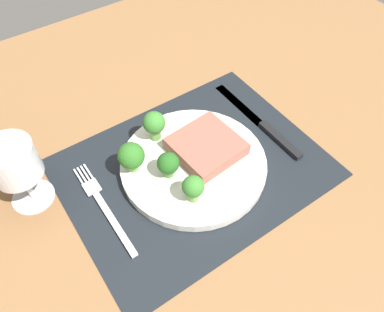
{
  "coord_description": "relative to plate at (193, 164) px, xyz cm",
  "views": [
    {
      "loc": [
        -22.13,
        -31.7,
        51.41
      ],
      "look_at": [
        0.43,
        1.06,
        1.9
      ],
      "focal_mm": 35.63,
      "sensor_mm": 36.0,
      "label": 1
    }
  ],
  "objects": [
    {
      "name": "placemat",
      "position": [
        0.0,
        0.0,
        -0.95
      ],
      "size": [
        42.2,
        32.47,
        0.3
      ],
      "primitive_type": "cube",
      "color": "black",
      "rests_on": "ground_plane"
    },
    {
      "name": "broccoli_near_fork",
      "position": [
        -2.41,
        8.09,
        4.16
      ],
      "size": [
        3.84,
        3.84,
        5.6
      ],
      "color": "#6B994C",
      "rests_on": "plate"
    },
    {
      "name": "ground_plane",
      "position": [
        0.0,
        0.0,
        -2.6
      ],
      "size": [
        140.0,
        110.0,
        3.0
      ],
      "primitive_type": "cube",
      "color": "brown"
    },
    {
      "name": "knife",
      "position": [
        15.98,
        0.53,
        -0.5
      ],
      "size": [
        1.8,
        23.0,
        0.8
      ],
      "rotation": [
        0.0,
        0.0,
        -0.0
      ],
      "color": "black",
      "rests_on": "placemat"
    },
    {
      "name": "fork",
      "position": [
        -15.91,
        1.42,
        -0.55
      ],
      "size": [
        2.4,
        19.2,
        0.5
      ],
      "rotation": [
        0.0,
        0.0,
        0.04
      ],
      "color": "silver",
      "rests_on": "placemat"
    },
    {
      "name": "broccoli_front_edge",
      "position": [
        -4.79,
        -0.13,
        3.62
      ],
      "size": [
        3.53,
        3.53,
        4.76
      ],
      "color": "#5B8942",
      "rests_on": "plate"
    },
    {
      "name": "broccoli_near_steak",
      "position": [
        -4.12,
        -5.84,
        3.65
      ],
      "size": [
        3.4,
        3.4,
        4.83
      ],
      "color": "#6B994C",
      "rests_on": "plate"
    },
    {
      "name": "broccoli_back_left",
      "position": [
        -8.88,
        4.28,
        4.02
      ],
      "size": [
        4.31,
        4.31,
        5.52
      ],
      "color": "#6B994C",
      "rests_on": "plate"
    },
    {
      "name": "steak",
      "position": [
        3.04,
        0.67,
        1.94
      ],
      "size": [
        11.21,
        11.09,
        2.28
      ],
      "primitive_type": "cube",
      "rotation": [
        0.0,
        0.0,
        0.08
      ],
      "color": "#8C5647",
      "rests_on": "plate"
    },
    {
      "name": "plate",
      "position": [
        0.0,
        0.0,
        0.0
      ],
      "size": [
        24.25,
        24.25,
        1.6
      ],
      "primitive_type": "cylinder",
      "color": "silver",
      "rests_on": "placemat"
    },
    {
      "name": "wine_glass",
      "position": [
        -24.27,
        9.71,
        7.36
      ],
      "size": [
        7.18,
        7.18,
        12.13
      ],
      "color": "silver",
      "rests_on": "ground_plane"
    }
  ]
}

